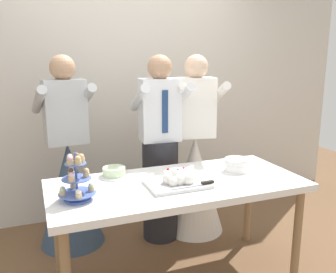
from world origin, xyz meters
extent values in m
cube|color=beige|center=(0.00, 1.41, 1.45)|extent=(5.20, 0.10, 2.90)
cube|color=white|center=(0.00, 0.00, 0.75)|extent=(1.80, 0.80, 0.05)
cylinder|color=olive|center=(0.82, -0.32, 0.36)|extent=(0.06, 0.06, 0.72)
cylinder|color=olive|center=(-0.82, 0.32, 0.36)|extent=(0.06, 0.06, 0.72)
cylinder|color=olive|center=(0.82, 0.32, 0.36)|extent=(0.06, 0.06, 0.72)
cylinder|color=#4C66B2|center=(-0.71, -0.08, 0.78)|extent=(0.17, 0.17, 0.01)
cylinder|color=#4C66B2|center=(-0.71, -0.08, 0.93)|extent=(0.01, 0.01, 0.31)
cylinder|color=#4C66B2|center=(-0.71, -0.08, 0.82)|extent=(0.23, 0.23, 0.01)
cylinder|color=#D1B784|center=(-0.62, -0.08, 0.84)|extent=(0.04, 0.04, 0.03)
sphere|color=beige|center=(-0.62, -0.08, 0.86)|extent=(0.04, 0.04, 0.04)
cylinder|color=#D1B784|center=(-0.72, 0.01, 0.84)|extent=(0.04, 0.04, 0.03)
sphere|color=#EAB7C6|center=(-0.72, 0.01, 0.86)|extent=(0.04, 0.04, 0.04)
cylinder|color=#D1B784|center=(-0.79, -0.08, 0.84)|extent=(0.04, 0.04, 0.03)
sphere|color=beige|center=(-0.79, -0.08, 0.86)|extent=(0.04, 0.04, 0.04)
cylinder|color=#D1B784|center=(-0.71, -0.16, 0.84)|extent=(0.04, 0.04, 0.03)
sphere|color=white|center=(-0.71, -0.16, 0.86)|extent=(0.04, 0.04, 0.04)
cylinder|color=#4C66B2|center=(-0.71, -0.08, 0.92)|extent=(0.18, 0.18, 0.01)
cylinder|color=#D1B784|center=(-0.64, -0.07, 0.93)|extent=(0.04, 0.04, 0.03)
sphere|color=#D6B27A|center=(-0.64, -0.07, 0.96)|extent=(0.04, 0.04, 0.04)
cylinder|color=#D1B784|center=(-0.73, -0.02, 0.93)|extent=(0.04, 0.04, 0.03)
sphere|color=brown|center=(-0.73, -0.02, 0.96)|extent=(0.04, 0.04, 0.04)
cylinder|color=#D1B784|center=(-0.74, -0.13, 0.93)|extent=(0.04, 0.04, 0.03)
sphere|color=#EAB7C6|center=(-0.74, -0.13, 0.96)|extent=(0.04, 0.04, 0.04)
cylinder|color=#4C66B2|center=(-0.71, -0.08, 1.01)|extent=(0.13, 0.13, 0.01)
cylinder|color=#D1B784|center=(-0.67, -0.07, 1.03)|extent=(0.04, 0.04, 0.03)
sphere|color=#D6B27A|center=(-0.67, -0.07, 1.05)|extent=(0.04, 0.04, 0.04)
cylinder|color=#D1B784|center=(-0.69, -0.04, 1.03)|extent=(0.04, 0.04, 0.03)
sphere|color=brown|center=(-0.69, -0.04, 1.05)|extent=(0.04, 0.04, 0.04)
cylinder|color=#D1B784|center=(-0.73, -0.05, 1.03)|extent=(0.04, 0.04, 0.03)
sphere|color=#EAB7C6|center=(-0.73, -0.05, 1.05)|extent=(0.04, 0.04, 0.04)
cylinder|color=#D1B784|center=(-0.74, -0.09, 1.03)|extent=(0.04, 0.04, 0.03)
sphere|color=#EAB7C6|center=(-0.74, -0.09, 1.05)|extent=(0.04, 0.04, 0.04)
cylinder|color=#D1B784|center=(-0.69, -0.11, 1.03)|extent=(0.04, 0.04, 0.03)
sphere|color=#D6B27A|center=(-0.69, -0.11, 1.05)|extent=(0.04, 0.04, 0.04)
cube|color=silver|center=(-0.03, -0.06, 0.79)|extent=(0.42, 0.31, 0.02)
sphere|color=white|center=(0.03, -0.06, 0.83)|extent=(0.07, 0.07, 0.07)
sphere|color=white|center=(0.01, -0.02, 0.83)|extent=(0.08, 0.08, 0.08)
sphere|color=white|center=(-0.03, 0.00, 0.82)|extent=(0.07, 0.07, 0.07)
sphere|color=white|center=(-0.07, -0.02, 0.82)|extent=(0.07, 0.07, 0.07)
sphere|color=white|center=(-0.09, -0.06, 0.83)|extent=(0.09, 0.09, 0.09)
sphere|color=white|center=(-0.08, -0.11, 0.82)|extent=(0.07, 0.07, 0.07)
sphere|color=white|center=(-0.03, -0.10, 0.83)|extent=(0.09, 0.09, 0.09)
sphere|color=white|center=(0.03, -0.12, 0.83)|extent=(0.09, 0.09, 0.09)
sphere|color=white|center=(-0.03, -0.06, 0.84)|extent=(0.11, 0.11, 0.11)
sphere|color=#2D1938|center=(-0.03, -0.08, 0.89)|extent=(0.02, 0.02, 0.02)
sphere|color=#DB474C|center=(0.02, -0.05, 0.89)|extent=(0.02, 0.02, 0.02)
sphere|color=#B21923|center=(-0.02, -0.06, 0.88)|extent=(0.02, 0.02, 0.02)
sphere|color=#B21923|center=(-0.08, -0.02, 0.88)|extent=(0.02, 0.02, 0.02)
cube|color=silver|center=(0.00, -0.18, 0.80)|extent=(0.23, 0.03, 0.00)
cube|color=black|center=(0.15, -0.17, 0.81)|extent=(0.09, 0.03, 0.02)
cylinder|color=white|center=(0.52, 0.06, 0.78)|extent=(0.18, 0.18, 0.01)
cylinder|color=white|center=(0.52, 0.06, 0.79)|extent=(0.18, 0.18, 0.01)
cylinder|color=white|center=(0.52, 0.06, 0.80)|extent=(0.18, 0.18, 0.01)
cylinder|color=white|center=(0.52, 0.06, 0.81)|extent=(0.18, 0.18, 0.01)
cylinder|color=white|center=(0.52, 0.07, 0.82)|extent=(0.18, 0.18, 0.01)
cylinder|color=white|center=(0.52, 0.07, 0.84)|extent=(0.18, 0.18, 0.01)
cylinder|color=white|center=(0.52, 0.07, 0.85)|extent=(0.18, 0.18, 0.01)
cylinder|color=white|center=(0.52, 0.06, 0.86)|extent=(0.18, 0.18, 0.01)
cylinder|color=white|center=(0.52, 0.07, 0.87)|extent=(0.18, 0.18, 0.01)
cylinder|color=white|center=(-0.39, 0.28, 0.78)|extent=(0.24, 0.24, 0.01)
cylinder|color=beige|center=(-0.39, 0.28, 0.82)|extent=(0.17, 0.17, 0.06)
cylinder|color=#232328|center=(0.11, 0.66, 0.46)|extent=(0.32, 0.32, 0.92)
cube|color=white|center=(0.11, 0.66, 1.19)|extent=(0.35, 0.22, 0.54)
sphere|color=tan|center=(0.11, 0.66, 1.55)|extent=(0.21, 0.21, 0.21)
cylinder|color=white|center=(-0.07, 0.68, 1.30)|extent=(0.11, 0.49, 0.28)
cylinder|color=white|center=(0.31, 0.65, 1.30)|extent=(0.11, 0.49, 0.28)
cube|color=navy|center=(0.12, 0.56, 1.19)|extent=(0.05, 0.02, 0.36)
cone|color=white|center=(0.46, 0.69, 0.46)|extent=(0.56, 0.56, 0.92)
cube|color=white|center=(0.46, 0.69, 1.19)|extent=(0.37, 0.26, 0.54)
sphere|color=beige|center=(0.46, 0.69, 1.55)|extent=(0.21, 0.21, 0.21)
cylinder|color=white|center=(0.30, 0.72, 1.30)|extent=(0.16, 0.49, 0.28)
cylinder|color=white|center=(0.67, 0.65, 1.30)|extent=(0.16, 0.49, 0.28)
cone|color=#334760|center=(-0.66, 0.85, 0.46)|extent=(0.56, 0.56, 0.92)
cube|color=#B2B7BC|center=(-0.66, 0.85, 1.19)|extent=(0.36, 0.23, 0.54)
sphere|color=tan|center=(-0.66, 0.85, 1.55)|extent=(0.21, 0.21, 0.21)
cylinder|color=#B2B7BC|center=(-0.87, 0.83, 1.30)|extent=(0.13, 0.49, 0.28)
cylinder|color=#B2B7BC|center=(-0.49, 0.87, 1.30)|extent=(0.13, 0.49, 0.28)
camera|label=1|loc=(-0.94, -2.23, 1.65)|focal=38.47mm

